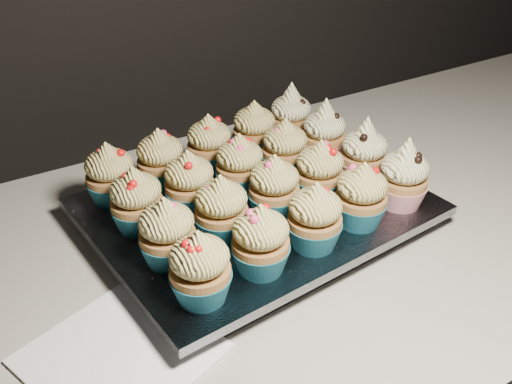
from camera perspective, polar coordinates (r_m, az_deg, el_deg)
worktop at (r=0.72m, az=-4.03°, el=-6.98°), size 2.44×0.64×0.04m
napkin at (r=0.60m, az=-13.37°, el=-15.47°), size 0.20×0.20×0.00m
baking_tray at (r=0.74m, az=0.00°, el=-2.55°), size 0.40×0.32×0.02m
foil_lining at (r=0.73m, az=0.00°, el=-1.46°), size 0.43×0.35×0.01m
cupcake_0 at (r=0.57m, az=-5.61°, el=-7.64°), size 0.06×0.06×0.08m
cupcake_1 at (r=0.60m, az=0.47°, el=-4.93°), size 0.06×0.06×0.08m
cupcake_2 at (r=0.64m, az=5.89°, el=-2.58°), size 0.06×0.06×0.08m
cupcake_3 at (r=0.68m, az=10.47°, el=-0.43°), size 0.06×0.06×0.08m
cupcake_4 at (r=0.73m, az=14.54°, el=1.49°), size 0.06×0.06×0.10m
cupcake_5 at (r=0.62m, az=-8.87°, el=-4.12°), size 0.06×0.06×0.08m
cupcake_6 at (r=0.65m, az=-3.47°, el=-1.80°), size 0.06×0.06×0.08m
cupcake_7 at (r=0.69m, az=1.83°, el=0.39°), size 0.06×0.06×0.08m
cupcake_8 at (r=0.72m, az=6.36°, el=1.96°), size 0.06×0.06×0.08m
cupcake_9 at (r=0.77m, az=10.74°, el=3.75°), size 0.06×0.06×0.10m
cupcake_10 at (r=0.68m, az=-11.85°, el=-0.90°), size 0.06×0.06×0.08m
cupcake_11 at (r=0.70m, az=-6.66°, el=0.87°), size 0.06×0.06×0.08m
cupcake_12 at (r=0.73m, az=-1.64°, el=2.66°), size 0.06×0.06×0.08m
cupcake_13 at (r=0.77m, az=2.89°, el=4.26°), size 0.06×0.06×0.08m
cupcake_14 at (r=0.82m, az=6.82°, el=5.79°), size 0.06×0.06×0.10m
cupcake_15 at (r=0.74m, az=-14.36°, el=1.65°), size 0.06×0.06×0.08m
cupcake_16 at (r=0.76m, az=-9.52°, el=3.16°), size 0.06×0.06×0.08m
cupcake_17 at (r=0.79m, az=-4.68°, el=4.71°), size 0.06×0.06×0.08m
cupcake_18 at (r=0.83m, az=-0.17°, el=6.19°), size 0.06×0.06×0.08m
cupcake_19 at (r=0.87m, az=3.48°, el=7.56°), size 0.06×0.06×0.10m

